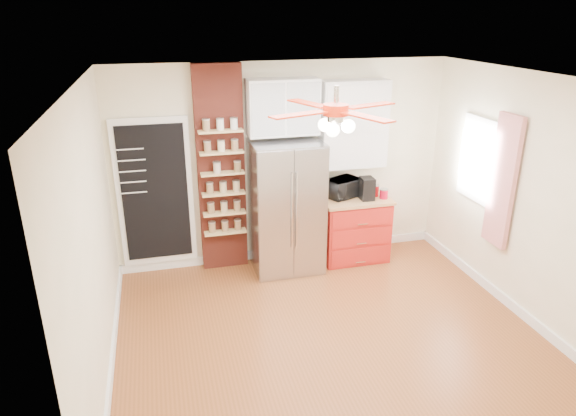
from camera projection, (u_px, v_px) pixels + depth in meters
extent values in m
plane|color=brown|center=(328.00, 334.00, 5.57)|extent=(4.50, 4.50, 0.00)
plane|color=white|center=(337.00, 80.00, 4.60)|extent=(4.50, 4.50, 0.00)
cube|color=#FEF2CC|center=(283.00, 164.00, 6.89)|extent=(4.50, 0.02, 2.70)
cube|color=#FEF2CC|center=(435.00, 333.00, 3.28)|extent=(4.50, 0.02, 2.70)
cube|color=#FEF2CC|center=(92.00, 243.00, 4.56)|extent=(0.02, 4.00, 2.70)
cube|color=#FEF2CC|center=(527.00, 199.00, 5.61)|extent=(0.02, 4.00, 2.70)
cube|color=white|center=(155.00, 193.00, 6.55)|extent=(0.95, 0.04, 1.95)
cube|color=black|center=(155.00, 194.00, 6.53)|extent=(0.82, 0.02, 1.78)
cube|color=maroon|center=(221.00, 171.00, 6.62)|extent=(0.60, 0.16, 2.70)
cube|color=#A5A5AA|center=(287.00, 207.00, 6.71)|extent=(0.90, 0.70, 1.75)
cube|color=white|center=(283.00, 107.00, 6.43)|extent=(0.90, 0.35, 0.70)
cube|color=red|center=(353.00, 229.00, 7.15)|extent=(0.90, 0.60, 0.86)
cube|color=#B57D4F|center=(355.00, 199.00, 6.98)|extent=(0.94, 0.64, 0.04)
cube|color=white|center=(353.00, 124.00, 6.78)|extent=(0.90, 0.30, 1.15)
cube|color=white|center=(479.00, 160.00, 6.35)|extent=(0.04, 0.75, 1.05)
cube|color=red|center=(503.00, 181.00, 5.87)|extent=(0.06, 0.40, 1.55)
cylinder|color=silver|center=(336.00, 96.00, 4.65)|extent=(0.05, 0.05, 0.20)
cylinder|color=#A11F09|center=(336.00, 110.00, 4.69)|extent=(0.24, 0.24, 0.10)
sphere|color=white|center=(335.00, 127.00, 4.75)|extent=(0.13, 0.13, 0.13)
imported|color=black|center=(343.00, 188.00, 6.97)|extent=(0.55, 0.47, 0.25)
cube|color=black|center=(367.00, 189.00, 6.87)|extent=(0.18, 0.21, 0.30)
cylinder|color=#AF0923|center=(384.00, 194.00, 6.93)|extent=(0.12, 0.12, 0.12)
cylinder|color=#AC090E|center=(375.00, 191.00, 7.02)|extent=(0.12, 0.12, 0.15)
cylinder|color=#BFA992|center=(217.00, 168.00, 6.42)|extent=(0.10, 0.10, 0.13)
cylinder|color=olive|center=(237.00, 167.00, 6.48)|extent=(0.11, 0.11, 0.13)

